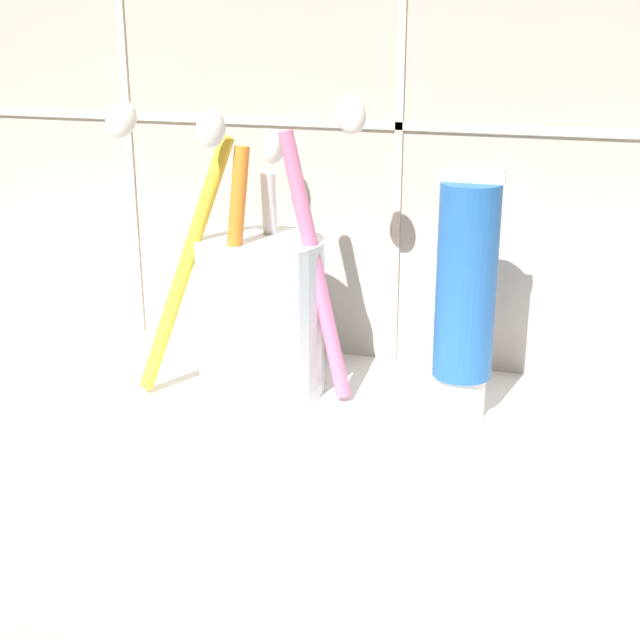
# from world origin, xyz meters

# --- Properties ---
(sink_counter) EXTENTS (0.77, 0.32, 0.02)m
(sink_counter) POSITION_xyz_m (0.00, 0.00, 0.01)
(sink_counter) COLOR white
(sink_counter) RESTS_ON ground
(tile_wall_backsplash) EXTENTS (0.87, 0.02, 0.47)m
(tile_wall_backsplash) POSITION_xyz_m (0.00, 0.16, 0.23)
(tile_wall_backsplash) COLOR #B7B2A8
(tile_wall_backsplash) RESTS_ON ground
(toothbrush_cup) EXTENTS (0.15, 0.09, 0.18)m
(toothbrush_cup) POSITION_xyz_m (-0.05, 0.08, 0.07)
(toothbrush_cup) COLOR silver
(toothbrush_cup) RESTS_ON sink_counter
(toothpaste_tube) EXTENTS (0.04, 0.03, 0.14)m
(toothpaste_tube) POSITION_xyz_m (0.08, 0.08, 0.09)
(toothpaste_tube) COLOR white
(toothpaste_tube) RESTS_ON sink_counter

